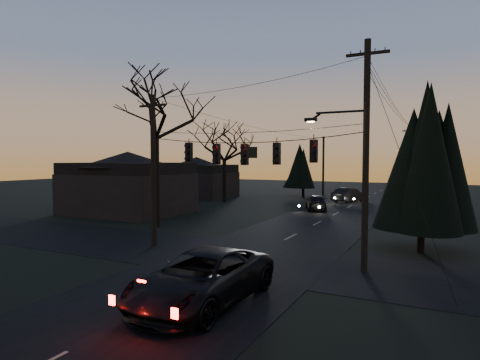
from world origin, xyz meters
The scene contains 17 objects.
ground_plane centered at (0.00, 0.00, 0.00)m, with size 160.00×160.00×0.00m, color black.
main_road centered at (0.00, 20.00, 0.01)m, with size 8.00×120.00×0.02m, color black.
cross_road centered at (0.00, 10.00, 0.01)m, with size 60.00×7.00×0.02m, color black.
utility_pole_right centered at (5.50, 10.00, 0.00)m, with size 5.00×0.30×10.00m, color black, non-canonical shape.
utility_pole_left centered at (-6.00, 10.00, 0.00)m, with size 1.80×0.30×8.50m, color black, non-canonical shape.
utility_pole_far_r centered at (5.50, 38.00, 0.00)m, with size 1.80×0.30×8.50m, color black, non-canonical shape.
utility_pole_far_l centered at (-6.00, 46.00, 0.00)m, with size 0.30×0.30×8.00m, color black, non-canonical shape.
span_signal_assembly centered at (-0.24, 10.00, 5.23)m, with size 11.50×0.44×1.61m.
bare_tree_left centered at (-9.92, 15.17, 8.93)m, with size 8.75×8.75×12.77m.
evergreen_right centered at (7.53, 15.22, 4.52)m, with size 4.75×4.75×7.85m.
bare_tree_dist centered at (-13.64, 31.97, 6.64)m, with size 7.10×7.10×9.51m.
evergreen_dist centered at (-7.77, 42.72, 3.80)m, with size 3.99×3.99×6.42m.
house_left_near centered at (-17.00, 20.00, 2.80)m, with size 10.00×8.00×5.60m.
house_left_far centered at (-20.00, 36.00, 2.60)m, with size 9.00×7.00×5.20m.
suv_near centered at (1.24, 3.59, 0.88)m, with size 2.90×6.30×1.75m, color black.
sedan_oncoming_a centered at (-2.31, 29.71, 0.77)m, with size 1.83×4.54×1.55m, color black.
sedan_oncoming_b centered at (-1.01, 38.63, 0.81)m, with size 1.71×4.91×1.62m, color black.
Camera 1 is at (8.43, -7.82, 4.93)m, focal length 30.00 mm.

